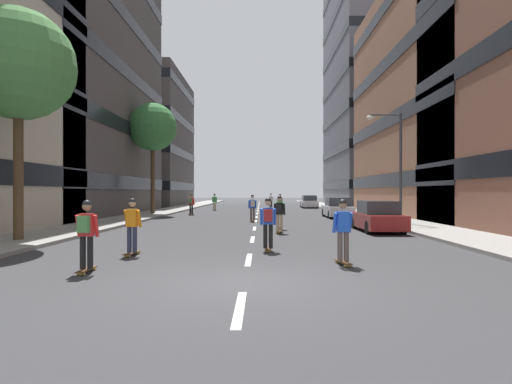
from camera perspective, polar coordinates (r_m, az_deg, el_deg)
The scene contains 25 objects.
ground_plane at distance 39.25m, azimuth 0.21°, elevation -2.83°, with size 181.45×181.45×0.00m, color #333335.
sidewalk_left at distance 44.02m, azimuth -11.52°, elevation -2.42°, with size 3.26×83.16×0.14m, color gray.
sidewalk_right at distance 43.87m, azimuth 12.08°, elevation -2.43°, with size 3.26×83.16×0.14m, color gray.
lane_markings at distance 42.00m, azimuth 0.25°, elevation -2.63°, with size 0.16×72.20×0.01m.
building_left_mid at distance 39.68m, azimuth -26.76°, elevation 17.12°, with size 13.21×22.42×27.07m.
building_left_far at distance 60.82m, azimuth -16.11°, elevation 6.84°, with size 13.21×17.57×18.14m.
building_right_mid at distance 38.39m, azimuth 27.27°, elevation 11.66°, with size 13.21×23.78×19.22m.
building_right_far at distance 62.57m, azimuth 16.95°, elevation 15.92°, with size 13.21×20.23×37.97m.
parked_car_near at distance 31.80m, azimuth 11.23°, elevation -2.25°, with size 1.82×4.40×1.52m.
parked_car_mid at distance 21.34m, azimuth 16.48°, elevation -3.39°, with size 1.82×4.40×1.52m.
parked_car_far at distance 50.09m, azimuth 7.38°, elevation -1.40°, with size 1.82×4.40×1.52m.
street_tree_near at distance 18.85m, azimuth -30.14°, elevation 14.99°, with size 4.24×4.24×8.86m.
street_tree_mid at distance 36.73m, azimuth -14.16°, elevation 8.66°, with size 4.10×4.10×9.43m.
streetlamp_right at distance 25.80m, azimuth 18.68°, elevation 4.85°, with size 2.13×0.30×6.50m.
skater_0 at distance 49.02m, azimuth 2.07°, elevation -1.10°, with size 0.53×0.90×1.78m.
skater_1 at distance 19.53m, azimuth 3.26°, elevation -2.78°, with size 0.57×0.92×1.78m.
skater_2 at distance 35.14m, azimuth -9.00°, elevation -1.51°, with size 0.57×0.92×1.78m.
skater_3 at distance 43.46m, azimuth -5.78°, elevation -1.21°, with size 0.56×0.92×1.78m.
skater_4 at distance 37.75m, azimuth 3.37°, elevation -1.40°, with size 0.56×0.92×1.78m.
skater_5 at distance 10.87m, azimuth -22.52°, elevation -5.06°, with size 0.53×0.90×1.78m.
skater_6 at distance 13.69m, azimuth 1.69°, elevation -4.00°, with size 0.53×0.90×1.78m.
skater_7 at distance 21.55m, azimuth 3.29°, elevation -2.51°, with size 0.56×0.92×1.78m.
skater_8 at distance 27.00m, azimuth -0.49°, elevation -1.99°, with size 0.55×0.92×1.78m.
skater_9 at distance 13.32m, azimuth -16.82°, elevation -4.24°, with size 0.56×0.92×1.78m.
skater_10 at distance 11.38m, azimuth 11.99°, elevation -4.98°, with size 0.56×0.92×1.78m.
Camera 1 is at (0.37, -8.95, 1.99)m, focal length 28.79 mm.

